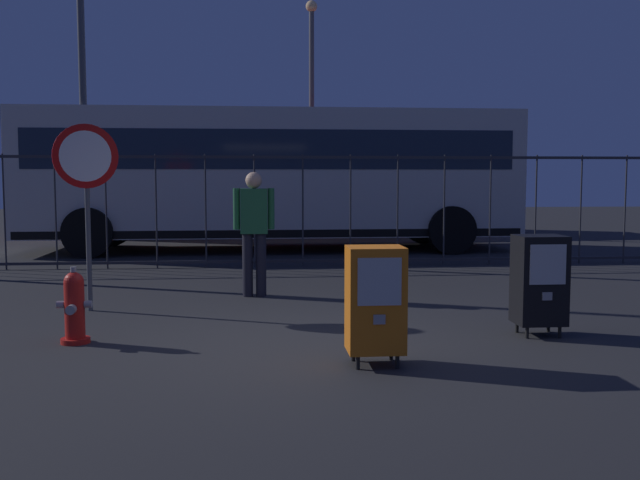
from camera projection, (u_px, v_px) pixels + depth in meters
ground_plane at (300, 344)px, 7.00m from camera, size 60.00×60.00×0.00m
fire_hydrant at (74, 307)px, 7.00m from camera, size 0.33×0.32×0.75m
newspaper_box_primary at (539, 280)px, 7.33m from camera, size 0.48×0.42×1.02m
newspaper_box_secondary at (375, 299)px, 6.18m from camera, size 0.48×0.42×1.02m
stop_sign at (86, 177)px, 8.57m from camera, size 0.71×0.31×2.23m
pedestrian at (254, 226)px, 9.69m from camera, size 0.55×0.22×1.67m
fence_barrier at (279, 210)px, 12.87m from camera, size 18.03×0.04×2.00m
bus_near at (272, 172)px, 15.78m from camera, size 10.52×2.84×3.00m
bus_far at (282, 173)px, 20.43m from camera, size 10.67×3.44×3.00m
street_light_near_right at (312, 99)px, 20.11m from camera, size 0.32×0.32×6.42m
street_light_far_left at (81, 10)px, 14.01m from camera, size 0.32×0.32×8.47m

